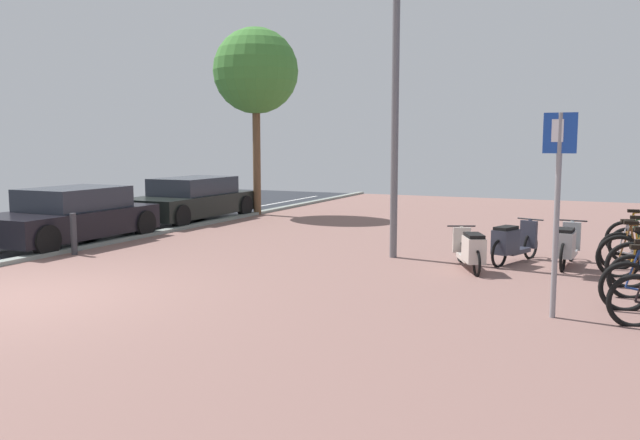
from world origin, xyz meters
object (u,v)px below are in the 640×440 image
Objects in this scene: bicycle_rack_05 at (636,251)px; bollard_far at (74,234)px; parked_car_near at (70,216)px; street_tree at (256,72)px; scooter_far at (512,243)px; scooter_near at (471,250)px; parking_sign at (558,193)px; parked_car_far at (191,200)px; lamp_post at (395,102)px; scooter_mid at (567,245)px.

bicycle_rack_05 is 10.54m from bollard_far.
street_tree is at bearing 82.26° from parked_car_near.
scooter_far is at bearing -31.85° from street_tree.
scooter_near is 3.33m from parking_sign.
bollard_far is (1.30, -5.74, -0.18)m from parked_car_far.
parked_car_near reaches higher than scooter_far.
lamp_post reaches higher than bicycle_rack_05.
scooter_mid is 0.66× the size of parking_sign.
parking_sign is 13.20m from street_tree.
parking_sign reaches higher than bicycle_rack_05.
bicycle_rack_05 is 0.77× the size of scooter_far.
bicycle_rack_05 is at bearing 7.94° from lamp_post.
scooter_mid is 3.88m from parking_sign.
street_tree is at bearing 154.91° from bicycle_rack_05.
street_tree is (0.91, 6.68, 3.75)m from parked_car_near.
bicycle_rack_05 is at bearing 8.53° from scooter_far.
street_tree is at bearing 64.85° from parked_car_far.
parking_sign is at bearing -46.07° from lamp_post.
scooter_far is at bearing 9.03° from parked_car_near.
scooter_mid is 0.30× the size of street_tree.
scooter_mid is 0.43× the size of parked_car_near.
bicycle_rack_05 is at bearing 12.62° from scooter_mid.
parking_sign is (10.39, -6.75, 1.00)m from parked_car_far.
parked_car_far is 5.89m from bollard_far.
scooter_mid is (-1.13, -0.25, 0.05)m from bicycle_rack_05.
parked_car_far is 8.29m from lamp_post.
parked_car_near reaches higher than bicycle_rack_05.
parked_car_near is 4.80× the size of bollard_far.
lamp_post is (-3.13, -0.34, 2.59)m from scooter_mid.
parked_car_near is at bearing 137.15° from bollard_far.
scooter_far reaches higher than scooter_near.
scooter_mid is at bearing -28.90° from street_tree.
parked_car_far reaches higher than scooter_near.
parked_car_near reaches higher than bollard_far.
lamp_post reaches higher than parked_car_far.
parking_sign is 4.85m from lamp_post.
scooter_far is 3.96m from parking_sign.
scooter_near is 1.11m from scooter_far.
scooter_far is (-2.07, -0.31, 0.05)m from bicycle_rack_05.
parked_car_far reaches higher than bicycle_rack_05.
street_tree is 8.75m from bollard_far.
scooter_mid is 1.03× the size of scooter_far.
parked_car_far is at bearing 161.52° from scooter_far.
scooter_mid is at bearing 3.52° from scooter_far.
parked_car_near is (-11.36, -1.79, 0.25)m from bicycle_rack_05.
street_tree reaches higher than scooter_far.
parking_sign reaches higher than parked_car_far.
parked_car_far is at bearing -115.15° from street_tree.
scooter_mid is 4.08m from lamp_post.
bicycle_rack_05 reaches higher than bollard_far.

